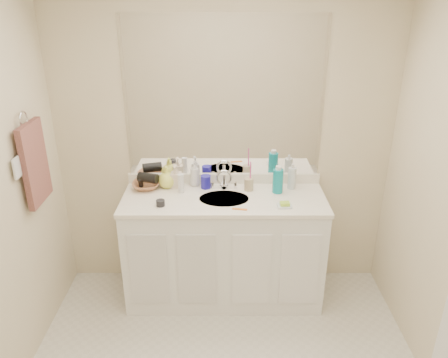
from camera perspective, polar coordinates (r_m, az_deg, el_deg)
wall_back at (r=3.39m, az=-0.00°, el=4.53°), size 2.60×0.02×2.40m
vanity_cabinet at (r=3.48m, az=-0.00°, el=-9.13°), size 1.50×0.55×0.85m
countertop at (r=3.26m, az=-0.00°, el=-2.62°), size 1.52×0.57×0.03m
backsplash at (r=3.48m, az=-0.00°, el=0.09°), size 1.52×0.03×0.08m
sink_basin at (r=3.25m, az=-0.00°, el=-2.73°), size 0.37×0.37×0.02m
faucet at (r=3.38m, az=-0.00°, el=-0.36°), size 0.02×0.02×0.11m
mirror at (r=3.28m, az=-0.00°, el=10.44°), size 1.48×0.01×1.20m
blue_mug at (r=3.39m, az=-2.40°, el=-0.37°), size 0.09×0.09×0.10m
tan_cup at (r=3.36m, az=3.26°, el=-0.70°), size 0.08×0.08×0.10m
toothbrush at (r=3.32m, az=3.47°, el=0.91°), size 0.01×0.03×0.18m
mouthwash_bottle at (r=3.32m, az=7.05°, el=-0.26°), size 0.09×0.09×0.19m
clear_pump_bottle at (r=3.41m, az=8.86°, el=0.12°), size 0.08×0.08×0.17m
soap_dish at (r=3.15m, az=7.92°, el=-3.51°), size 0.10×0.08×0.01m
green_soap at (r=3.14m, az=7.94°, el=-3.21°), size 0.07×0.05×0.02m
orange_comb at (r=3.08m, az=2.06°, el=-3.96°), size 0.11×0.04×0.00m
dark_jar at (r=3.16m, az=-8.30°, el=-3.12°), size 0.07×0.07×0.04m
extra_white_bottle at (r=3.32m, az=-5.66°, el=-0.55°), size 0.06×0.06×0.15m
soap_bottle_white at (r=3.42m, az=-3.85°, el=0.69°), size 0.10×0.10×0.20m
soap_bottle_cream at (r=3.41m, az=-6.30°, el=0.34°), size 0.09×0.09×0.18m
soap_bottle_yellow at (r=3.41m, az=-7.47°, el=0.26°), size 0.15×0.15×0.17m
wicker_basket at (r=3.44m, az=-10.15°, el=-0.83°), size 0.24×0.24×0.05m
hair_dryer at (r=3.41m, az=-9.90°, el=0.15°), size 0.17×0.12×0.08m
towel_ring at (r=3.06m, az=-24.73°, el=7.09°), size 0.01×0.11×0.11m
hand_towel at (r=3.14m, az=-23.48°, el=1.88°), size 0.04×0.32×0.55m
switch_plate at (r=2.96m, az=-25.43°, el=1.33°), size 0.01×0.08×0.13m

